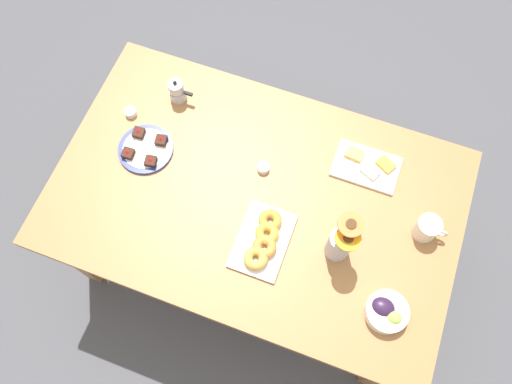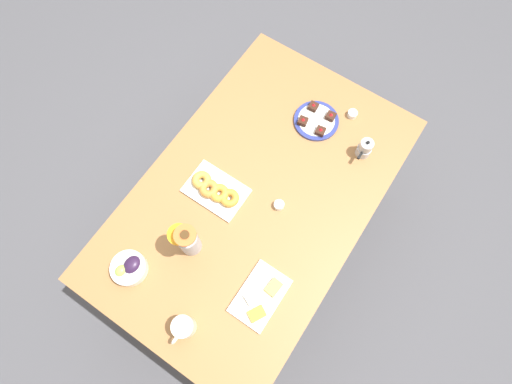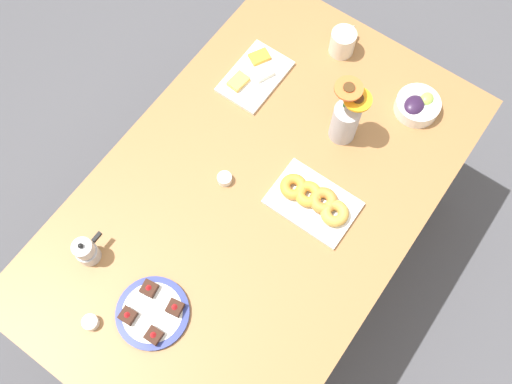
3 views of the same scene
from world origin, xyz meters
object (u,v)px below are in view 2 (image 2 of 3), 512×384
at_px(coffee_mug, 184,327).
at_px(jam_cup_berry, 279,205).
at_px(flower_vase, 188,241).
at_px(moka_pot, 365,148).
at_px(dining_table, 256,201).
at_px(jam_cup_honey, 352,114).
at_px(cheese_platter, 261,296).
at_px(croissant_platter, 215,190).
at_px(grape_bowl, 129,268).
at_px(dessert_plate, 316,120).

bearing_deg(coffee_mug, jam_cup_berry, 176.83).
xyz_separation_m(flower_vase, moka_pot, (-0.83, 0.41, -0.05)).
height_order(dining_table, jam_cup_honey, jam_cup_honey).
xyz_separation_m(cheese_platter, croissant_platter, (-0.28, -0.44, 0.01)).
bearing_deg(jam_cup_berry, cheese_platter, 21.70).
bearing_deg(moka_pot, cheese_platter, -2.53).
height_order(grape_bowl, jam_cup_berry, grape_bowl).
height_order(coffee_mug, jam_cup_berry, coffee_mug).
bearing_deg(croissant_platter, coffee_mug, 23.93).
bearing_deg(flower_vase, cheese_platter, 88.18).
height_order(cheese_platter, croissant_platter, croissant_platter).
distance_m(dining_table, moka_pot, 0.57).
bearing_deg(jam_cup_honey, dessert_plate, -45.47).
bearing_deg(dessert_plate, grape_bowl, -15.38).
height_order(jam_cup_honey, moka_pot, moka_pot).
xyz_separation_m(dessert_plate, moka_pot, (0.03, 0.28, 0.04)).
relative_size(grape_bowl, dessert_plate, 0.68).
xyz_separation_m(grape_bowl, dessert_plate, (-1.08, 0.30, -0.02)).
height_order(jam_cup_berry, flower_vase, flower_vase).
height_order(dessert_plate, moka_pot, moka_pot).
bearing_deg(cheese_platter, grape_bowl, -67.97).
bearing_deg(jam_cup_honey, moka_pot, 42.60).
height_order(dessert_plate, flower_vase, flower_vase).
relative_size(dining_table, croissant_platter, 5.71).
distance_m(croissant_platter, jam_cup_honey, 0.79).
xyz_separation_m(grape_bowl, flower_vase, (-0.23, 0.16, 0.07)).
bearing_deg(grape_bowl, croissant_platter, 168.95).
distance_m(dessert_plate, moka_pot, 0.28).
bearing_deg(cheese_platter, croissant_platter, -122.65).
relative_size(coffee_mug, moka_pot, 1.06).
height_order(dining_table, coffee_mug, coffee_mug).
height_order(dining_table, cheese_platter, cheese_platter).
xyz_separation_m(dining_table, grape_bowl, (0.59, -0.26, 0.12)).
distance_m(coffee_mug, grape_bowl, 0.35).
relative_size(cheese_platter, moka_pot, 2.18).
xyz_separation_m(cheese_platter, flower_vase, (-0.01, -0.38, 0.09)).
relative_size(dining_table, flower_vase, 5.90).
height_order(croissant_platter, moka_pot, moka_pot).
bearing_deg(flower_vase, coffee_mug, 32.55).
bearing_deg(moka_pot, flower_vase, -26.51).
relative_size(croissant_platter, dessert_plate, 1.25).
xyz_separation_m(croissant_platter, dessert_plate, (-0.58, 0.20, -0.01)).
relative_size(cheese_platter, dessert_plate, 1.16).
bearing_deg(croissant_platter, grape_bowl, -11.05).
bearing_deg(jam_cup_honey, cheese_platter, 6.09).
height_order(jam_cup_honey, jam_cup_berry, same).
xyz_separation_m(coffee_mug, grape_bowl, (-0.06, -0.35, -0.02)).
xyz_separation_m(dining_table, dessert_plate, (-0.49, 0.03, 0.10)).
distance_m(cheese_platter, flower_vase, 0.39).
height_order(cheese_platter, jam_cup_honey, cheese_platter).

